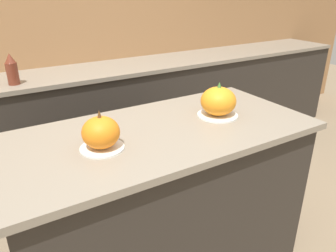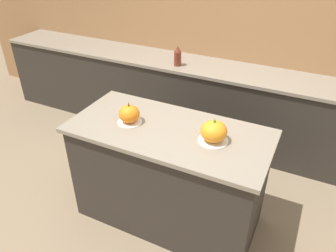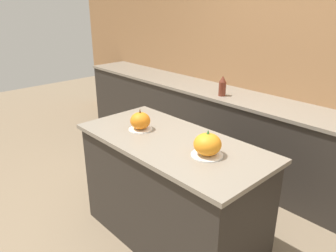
{
  "view_description": "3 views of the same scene",
  "coord_description": "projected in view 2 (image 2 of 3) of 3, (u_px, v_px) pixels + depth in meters",
  "views": [
    {
      "loc": [
        -0.75,
        -1.3,
        1.61
      ],
      "look_at": [
        0.02,
        -0.03,
        0.97
      ],
      "focal_mm": 35.0,
      "sensor_mm": 36.0,
      "label": 1
    },
    {
      "loc": [
        0.94,
        -1.93,
        2.3
      ],
      "look_at": [
        0.01,
        -0.03,
        0.99
      ],
      "focal_mm": 35.0,
      "sensor_mm": 36.0,
      "label": 2
    },
    {
      "loc": [
        1.68,
        -1.59,
        1.97
      ],
      "look_at": [
        -0.02,
        -0.01,
        1.05
      ],
      "focal_mm": 35.0,
      "sensor_mm": 36.0,
      "label": 3
    }
  ],
  "objects": [
    {
      "name": "ground_plane",
      "position": [
        169.0,
        215.0,
        3.04
      ],
      "size": [
        12.0,
        12.0,
        0.0
      ],
      "primitive_type": "plane",
      "color": "#847056"
    },
    {
      "name": "wall_back",
      "position": [
        236.0,
        33.0,
        3.69
      ],
      "size": [
        8.0,
        0.06,
        2.5
      ],
      "color": "#9E7047",
      "rests_on": "ground_plane"
    },
    {
      "name": "kitchen_island",
      "position": [
        169.0,
        176.0,
        2.79
      ],
      "size": [
        1.59,
        0.76,
        0.94
      ],
      "color": "#2D2823",
      "rests_on": "ground_plane"
    },
    {
      "name": "back_counter",
      "position": [
        221.0,
        106.0,
        3.85
      ],
      "size": [
        6.0,
        0.6,
        0.94
      ],
      "color": "#2D2823",
      "rests_on": "ground_plane"
    },
    {
      "name": "pumpkin_cake_left",
      "position": [
        129.0,
        114.0,
        2.59
      ],
      "size": [
        0.2,
        0.2,
        0.18
      ],
      "color": "white",
      "rests_on": "kitchen_island"
    },
    {
      "name": "pumpkin_cake_right",
      "position": [
        214.0,
        132.0,
        2.36
      ],
      "size": [
        0.22,
        0.22,
        0.19
      ],
      "color": "white",
      "rests_on": "kitchen_island"
    },
    {
      "name": "bottle_tall",
      "position": [
        178.0,
        56.0,
        3.64
      ],
      "size": [
        0.08,
        0.08,
        0.23
      ],
      "color": "maroon",
      "rests_on": "back_counter"
    }
  ]
}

